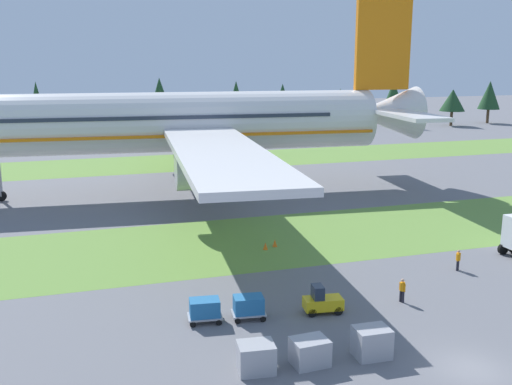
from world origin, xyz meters
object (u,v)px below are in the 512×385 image
uld_container_1 (256,358)px  ground_crew_marshaller (402,289)px  cargo_dolly_second (205,309)px  taxiway_marker_0 (265,246)px  cargo_dolly_lead (249,305)px  ground_crew_loader (458,259)px  uld_container_0 (310,352)px  baggage_tug (322,301)px  taxiway_marker_1 (275,243)px  uld_container_2 (372,342)px  airliner (182,122)px

uld_container_1 → ground_crew_marshaller: bearing=25.5°
cargo_dolly_second → taxiway_marker_0: cargo_dolly_second is taller
cargo_dolly_lead → ground_crew_marshaller: 11.12m
ground_crew_loader → cargo_dolly_second: bearing=-33.2°
uld_container_0 → uld_container_1: uld_container_1 is taller
cargo_dolly_lead → uld_container_0: (1.53, -6.86, -0.16)m
cargo_dolly_second → taxiway_marker_0: size_ratio=3.56×
baggage_tug → taxiway_marker_1: (1.73, 14.67, -0.47)m
uld_container_0 → uld_container_2: 3.76m
uld_container_1 → uld_container_2: uld_container_2 is taller
baggage_tug → taxiway_marker_1: 14.77m
uld_container_2 → taxiway_marker_0: (0.35, 20.57, -0.55)m
baggage_tug → uld_container_1: size_ratio=1.37×
cargo_dolly_lead → uld_container_2: (5.28, -7.07, -0.04)m
cargo_dolly_lead → uld_container_2: bearing=43.8°
airliner → taxiway_marker_0: (2.67, -25.09, -8.70)m
cargo_dolly_second → taxiway_marker_0: bearing=154.1°
ground_crew_marshaller → ground_crew_loader: same height
cargo_dolly_second → uld_container_2: uld_container_2 is taller
ground_crew_marshaller → taxiway_marker_0: ground_crew_marshaller is taller
baggage_tug → ground_crew_loader: size_ratio=1.57×
uld_container_1 → uld_container_2: size_ratio=1.00×
cargo_dolly_lead → taxiway_marker_1: cargo_dolly_lead is taller
airliner → cargo_dolly_lead: bearing=-179.1°
baggage_tug → uld_container_2: size_ratio=1.37×
taxiway_marker_1 → airliner: bearing=98.7°
taxiway_marker_0 → taxiway_marker_1: taxiway_marker_1 is taller
uld_container_1 → taxiway_marker_1: bearing=68.2°
ground_crew_loader → uld_container_0: ground_crew_loader is taller
ground_crew_marshaller → taxiway_marker_1: ground_crew_marshaller is taller
cargo_dolly_second → baggage_tug: bearing=90.0°
ground_crew_loader → taxiway_marker_1: 15.90m
airliner → cargo_dolly_second: 39.52m
cargo_dolly_lead → uld_container_0: size_ratio=1.18×
airliner → taxiway_marker_1: bearing=-166.0°
baggage_tug → taxiway_marker_1: size_ratio=4.00×
cargo_dolly_lead → uld_container_0: bearing=19.6°
airliner → baggage_tug: airliner is taller
cargo_dolly_lead → uld_container_1: (-1.57, -6.68, -0.10)m
baggage_tug → uld_container_0: bearing=-22.0°
taxiway_marker_0 → taxiway_marker_1: (1.09, 0.55, 0.01)m
uld_container_1 → taxiway_marker_0: 21.43m
cargo_dolly_lead → taxiway_marker_1: (6.72, 14.05, -0.58)m
ground_crew_loader → ground_crew_marshaller: bearing=-12.6°
ground_crew_loader → uld_container_2: uld_container_2 is taller
ground_crew_marshaller → uld_container_0: bearing=-73.1°
taxiway_marker_0 → taxiway_marker_1: 1.22m
ground_crew_loader → baggage_tug: bearing=-24.6°
cargo_dolly_lead → taxiway_marker_1: 15.59m
ground_crew_loader → taxiway_marker_0: bearing=-78.6°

